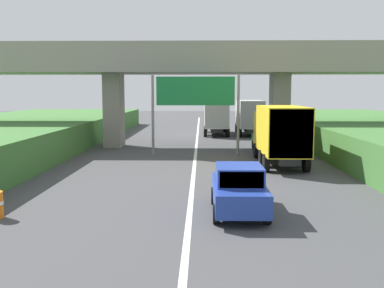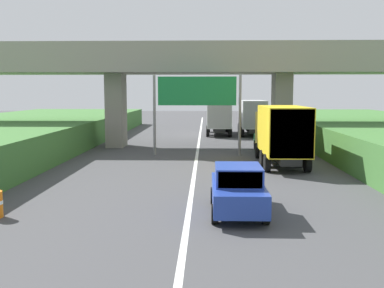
% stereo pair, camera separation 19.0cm
% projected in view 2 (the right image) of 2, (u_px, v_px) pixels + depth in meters
% --- Properties ---
extents(lane_centre_stripe, '(0.20, 94.18, 0.01)m').
position_uv_depth(lane_centre_stripe, '(196.00, 160.00, 27.77)').
color(lane_centre_stripe, white).
rests_on(lane_centre_stripe, ground).
extents(overpass_bridge, '(40.00, 4.80, 7.86)m').
position_uv_depth(overpass_bridge, '(198.00, 70.00, 33.80)').
color(overpass_bridge, gray).
rests_on(overpass_bridge, ground).
extents(overhead_highway_sign, '(5.88, 0.18, 5.36)m').
position_uv_depth(overhead_highway_sign, '(197.00, 96.00, 29.36)').
color(overhead_highway_sign, slate).
rests_on(overhead_highway_sign, ground).
extents(truck_yellow, '(2.44, 7.30, 3.44)m').
position_uv_depth(truck_yellow, '(281.00, 132.00, 25.63)').
color(truck_yellow, black).
rests_on(truck_yellow, ground).
extents(truck_silver, '(2.44, 7.30, 3.44)m').
position_uv_depth(truck_silver, '(252.00, 116.00, 43.84)').
color(truck_silver, black).
rests_on(truck_silver, ground).
extents(truck_white, '(2.44, 7.30, 3.44)m').
position_uv_depth(truck_white, '(219.00, 115.00, 44.19)').
color(truck_white, black).
rests_on(truck_white, ground).
extents(car_blue, '(1.86, 4.10, 1.72)m').
position_uv_depth(car_blue, '(238.00, 190.00, 15.41)').
color(car_blue, '#233D9E').
rests_on(car_blue, ground).
extents(car_green, '(1.86, 4.10, 1.72)m').
position_uv_depth(car_green, '(269.00, 139.00, 31.88)').
color(car_green, '#236B38').
rests_on(car_green, ground).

